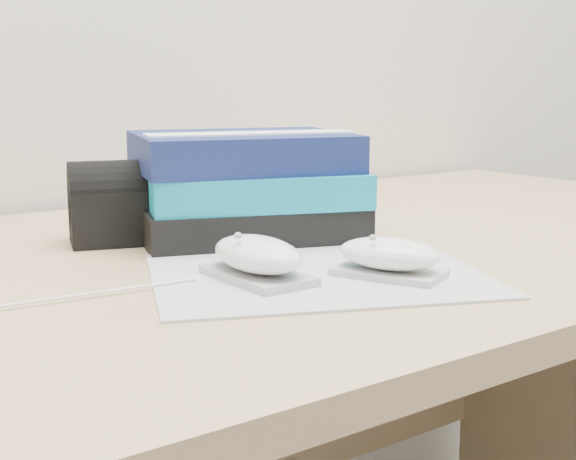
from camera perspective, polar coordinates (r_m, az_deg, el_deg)
desk at (r=1.08m, az=-2.36°, el=-12.65°), size 1.60×0.80×0.73m
mousepad at (r=0.81m, az=2.10°, el=-3.21°), size 0.40×0.36×0.00m
mouse_rear at (r=0.78m, az=-2.19°, el=-1.99°), size 0.07×0.12×0.05m
mouse_front at (r=0.80m, az=7.19°, el=-1.92°), size 0.10×0.12×0.04m
usb_cable at (r=0.74m, az=-14.67°, el=-4.52°), size 0.23×0.02×0.00m
book_stack at (r=1.00m, az=-3.02°, el=3.18°), size 0.32×0.29×0.13m
pouch at (r=0.98m, az=-12.00°, el=1.88°), size 0.13×0.11×0.10m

